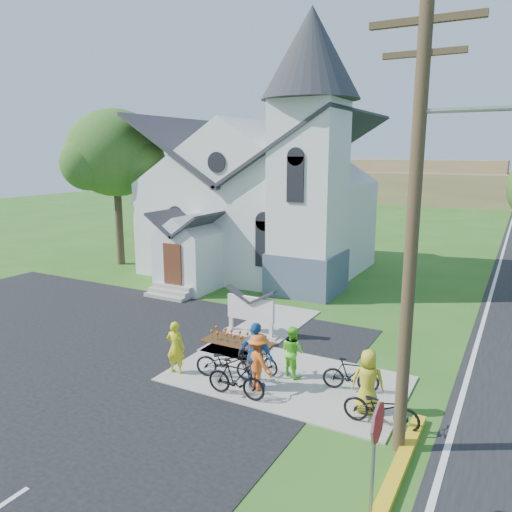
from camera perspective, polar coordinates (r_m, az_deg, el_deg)
The scene contains 20 objects.
ground at distance 15.70m, azimuth -2.50°, elevation -13.48°, with size 120.00×120.00×0.00m, color #2C5E1B.
parking_lot at distance 18.81m, azimuth -24.83°, elevation -10.19°, with size 20.00×16.00×0.02m, color black.
sidewalk at distance 15.46m, azimuth 3.41°, elevation -13.83°, with size 7.00×4.00×0.05m, color gray.
church at distance 27.80m, azimuth 0.98°, elevation 8.84°, with size 12.35×12.00×13.00m.
church_sign at distance 18.46m, azimuth -0.61°, elevation -6.09°, with size 2.20×0.40×1.70m.
flower_bed at distance 18.06m, azimuth -2.01°, elevation -9.86°, with size 2.60×1.10×0.07m, color #3A210F.
utility_pole at distance 10.91m, azimuth 17.86°, elevation 4.35°, with size 3.45×0.28×10.00m.
stop_sign at distance 9.55m, azimuth 13.57°, elevation -19.65°, with size 0.11×0.76×2.48m.
tree_lot_corner at distance 30.75m, azimuth -15.79°, elevation 11.22°, with size 5.60×5.60×9.15m.
distant_hills at distance 68.74m, azimuth 25.27°, elevation 6.96°, with size 61.00×10.00×5.60m.
cyclist_0 at distance 15.63m, azimuth -9.17°, elevation -10.26°, with size 0.60×0.39×1.65m, color yellow.
bike_0 at distance 15.23m, azimuth -3.37°, elevation -12.04°, with size 0.67×1.92×1.01m, color black.
cyclist_1 at distance 15.30m, azimuth 4.20°, elevation -10.80°, with size 0.76×0.59×1.56m, color #64E22A.
bike_1 at distance 14.16m, azimuth -2.29°, elevation -13.83°, with size 0.50×1.77×1.06m, color black.
cyclist_2 at distance 14.44m, azimuth 0.01°, elevation -11.34°, with size 1.15×0.48×1.96m, color #2460B5.
bike_2 at distance 15.73m, azimuth 0.17°, elevation -11.44°, with size 0.59×1.70×0.89m, color black.
cyclist_3 at distance 14.43m, azimuth 0.26°, elevation -11.98°, with size 1.08×0.62×1.67m, color orange.
bike_3 at distance 14.74m, azimuth 10.78°, elevation -13.18°, with size 0.45×1.60×0.96m, color black.
cyclist_4 at distance 13.56m, azimuth 12.66°, elevation -13.82°, with size 0.84×0.55×1.71m, color gold.
bike_4 at distance 13.17m, azimuth 14.11°, elevation -16.46°, with size 0.66×1.89×1.00m, color black.
Camera 1 is at (7.34, -12.14, 6.72)m, focal length 35.00 mm.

